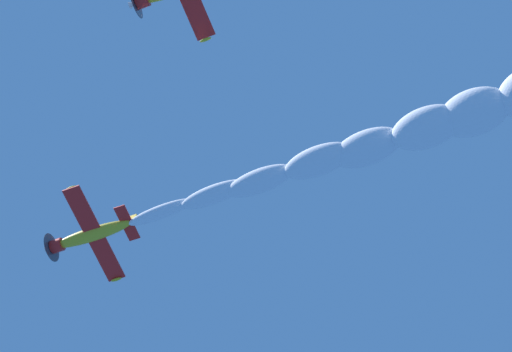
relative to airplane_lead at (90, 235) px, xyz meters
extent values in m
ellipsoid|color=gold|center=(-0.24, -0.11, -0.03)|extent=(6.87, 3.97, 1.56)
cylinder|color=red|center=(2.67, 1.23, 0.20)|extent=(1.40, 1.41, 1.20)
cone|color=white|center=(3.29, 1.51, 0.25)|extent=(0.93, 0.79, 0.59)
cylinder|color=#3F3F47|center=(3.15, 1.44, 0.24)|extent=(1.22, 2.23, 2.49)
cube|color=red|center=(-0.42, -0.19, -0.21)|extent=(5.05, 8.67, 0.48)
ellipsoid|color=gold|center=(-2.24, 3.76, -0.10)|extent=(0.98, 0.63, 0.33)
ellipsoid|color=gold|center=(1.40, -4.13, -0.33)|extent=(0.98, 0.63, 0.33)
cube|color=red|center=(-3.02, -1.39, -0.19)|extent=(2.19, 3.27, 0.25)
cube|color=gold|center=(-3.11, -1.44, 0.33)|extent=(1.19, 0.61, 1.24)
ellipsoid|color=#1E232D|center=(0.03, 0.00, 0.43)|extent=(1.79, 1.34, 0.80)
cylinder|color=red|center=(-16.69, 9.49, 2.13)|extent=(1.39, 1.50, 1.24)
cone|color=white|center=(-16.07, 9.77, 2.15)|extent=(0.92, 0.83, 0.59)
cylinder|color=#3F3F47|center=(-16.21, 9.71, 2.14)|extent=(1.20, 2.44, 2.69)
ellipsoid|color=gold|center=(-17.99, 4.17, 1.39)|extent=(0.98, 0.65, 0.30)
ellipsoid|color=white|center=(-5.62, -2.65, -0.22)|extent=(5.53, 3.33, 1.38)
ellipsoid|color=white|center=(-9.78, -4.56, -0.45)|extent=(5.72, 3.71, 1.79)
ellipsoid|color=white|center=(-13.25, -6.26, -0.75)|extent=(5.90, 4.08, 2.19)
ellipsoid|color=white|center=(-17.66, -8.18, -1.04)|extent=(6.09, 4.46, 2.59)
ellipsoid|color=white|center=(-21.03, -10.09, -1.01)|extent=(6.28, 4.83, 3.00)
ellipsoid|color=white|center=(-25.35, -11.87, -1.59)|extent=(6.46, 5.21, 3.40)
ellipsoid|color=white|center=(-28.64, -13.55, -1.49)|extent=(6.65, 5.58, 3.80)
camera|label=1|loc=(-33.47, 13.99, -67.26)|focal=65.43mm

